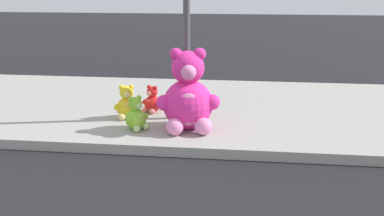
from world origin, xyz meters
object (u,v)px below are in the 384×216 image
Objects in this scene: plush_lime at (136,116)px; plush_red at (152,102)px; plush_pink_large at (188,98)px; sign_pole at (187,15)px; plush_yellow at (127,105)px.

plush_red is (0.04, 0.96, -0.02)m from plush_lime.
plush_pink_large is 2.37× the size of plush_lime.
plush_lime reaches higher than plush_red.
sign_pole is at bearing 45.46° from plush_lime.
sign_pole reaches higher than plush_pink_large.
plush_lime is 1.12× the size of plush_red.
plush_pink_large reaches higher than plush_red.
plush_red is (-0.75, 0.85, -0.31)m from plush_pink_large.
plush_lime is at bearing -134.54° from sign_pole.
sign_pole is 6.77× the size of plush_red.
plush_red is 0.52m from plush_yellow.
plush_lime is 0.65m from plush_yellow.
plush_red is at bearing 87.56° from plush_lime.
plush_pink_large is 2.22× the size of plush_yellow.
plush_lime is (-0.69, -0.70, -1.49)m from sign_pole.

